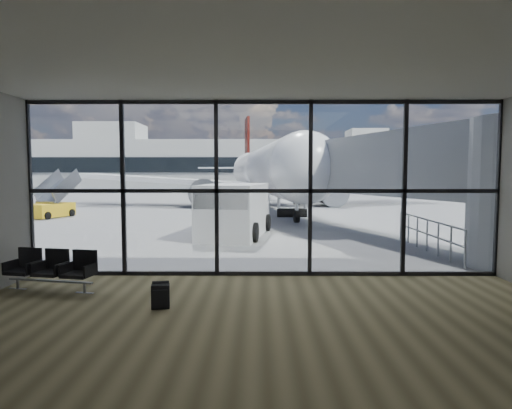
{
  "coord_description": "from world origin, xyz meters",
  "views": [
    {
      "loc": [
        -0.11,
        -10.93,
        2.64
      ],
      "look_at": [
        -0.21,
        3.0,
        1.63
      ],
      "focal_mm": 30.0,
      "sensor_mm": 36.0,
      "label": 1
    }
  ],
  "objects_px": {
    "seating_row": "(53,268)",
    "belt_loader": "(222,199)",
    "mobile_stairs": "(50,208)",
    "backpack": "(161,296)",
    "airliner": "(264,171)",
    "service_van": "(235,209)"
  },
  "relations": [
    {
      "from": "seating_row",
      "to": "airliner",
      "type": "bearing_deg",
      "value": 90.68
    },
    {
      "from": "backpack",
      "to": "mobile_stairs",
      "type": "relative_size",
      "value": 0.14
    },
    {
      "from": "backpack",
      "to": "belt_loader",
      "type": "bearing_deg",
      "value": 82.03
    },
    {
      "from": "seating_row",
      "to": "backpack",
      "type": "distance_m",
      "value": 3.06
    },
    {
      "from": "service_van",
      "to": "belt_loader",
      "type": "distance_m",
      "value": 15.71
    },
    {
      "from": "seating_row",
      "to": "mobile_stairs",
      "type": "xyz_separation_m",
      "value": [
        -8.01,
        16.2,
        0.05
      ]
    },
    {
      "from": "airliner",
      "to": "mobile_stairs",
      "type": "xyz_separation_m",
      "value": [
        -13.07,
        -11.12,
        -2.31
      ]
    },
    {
      "from": "service_van",
      "to": "mobile_stairs",
      "type": "relative_size",
      "value": 1.49
    },
    {
      "from": "seating_row",
      "to": "belt_loader",
      "type": "distance_m",
      "value": 24.14
    },
    {
      "from": "airliner",
      "to": "belt_loader",
      "type": "relative_size",
      "value": 8.72
    },
    {
      "from": "seating_row",
      "to": "belt_loader",
      "type": "bearing_deg",
      "value": 96.96
    },
    {
      "from": "backpack",
      "to": "mobile_stairs",
      "type": "distance_m",
      "value": 20.56
    },
    {
      "from": "belt_loader",
      "to": "seating_row",
      "type": "bearing_deg",
      "value": -96.54
    },
    {
      "from": "seating_row",
      "to": "belt_loader",
      "type": "xyz_separation_m",
      "value": [
        1.78,
        24.07,
        0.13
      ]
    },
    {
      "from": "airliner",
      "to": "mobile_stairs",
      "type": "height_order",
      "value": "airliner"
    },
    {
      "from": "backpack",
      "to": "airliner",
      "type": "distance_m",
      "value": 28.87
    },
    {
      "from": "mobile_stairs",
      "to": "backpack",
      "type": "bearing_deg",
      "value": -41.83
    },
    {
      "from": "belt_loader",
      "to": "mobile_stairs",
      "type": "relative_size",
      "value": 1.16
    },
    {
      "from": "service_van",
      "to": "backpack",
      "type": "bearing_deg",
      "value": -85.67
    },
    {
      "from": "airliner",
      "to": "service_van",
      "type": "distance_m",
      "value": 18.97
    },
    {
      "from": "seating_row",
      "to": "airliner",
      "type": "distance_m",
      "value": 27.89
    },
    {
      "from": "seating_row",
      "to": "airliner",
      "type": "relative_size",
      "value": 0.06
    }
  ]
}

